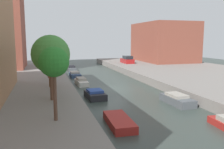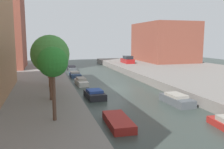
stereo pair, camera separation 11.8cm
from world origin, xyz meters
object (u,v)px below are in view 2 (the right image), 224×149
Objects in this scene: street_tree_0 at (53,63)px; moored_boat_left_3 at (81,82)px; street_tree_1 at (50,54)px; moored_boat_left_5 at (72,68)px; low_block_right at (164,42)px; moored_boat_left_1 at (118,122)px; moored_boat_left_2 at (95,95)px; street_tree_2 at (49,50)px; moored_boat_right_2 at (177,100)px; parked_car at (128,60)px; street_tree_3 at (48,52)px; moored_boat_left_4 at (75,75)px.

street_tree_0 is 1.23× the size of moored_boat_left_3.
street_tree_1 is 26.32m from moored_boat_left_5.
low_block_right is 3.77× the size of moored_boat_left_1.
moored_boat_left_2 is at bearing 89.79° from moored_boat_left_1.
street_tree_2 reaches higher than moored_boat_left_5.
moored_boat_right_2 is at bearing -115.74° from low_block_right.
street_tree_3 is at bearing -136.81° from parked_car.
moored_boat_left_4 is at bearing 71.50° from street_tree_2.
low_block_right reaches higher than moored_boat_left_4.
moored_boat_left_5 reaches higher than moored_boat_left_2.
moored_boat_left_5 is (-11.52, -0.98, -1.23)m from parked_car.
street_tree_1 is at bearing 176.10° from moored_boat_right_2.
low_block_right reaches higher than moored_boat_left_5.
moored_boat_right_2 is at bearing 29.23° from moored_boat_left_1.
street_tree_1 is (-25.39, -28.97, -0.52)m from low_block_right.
street_tree_2 is 1.38× the size of moored_boat_left_3.
parked_car is 25.98m from moored_boat_left_2.
moored_boat_left_3 is at bearing 75.74° from street_tree_0.
parked_car is at bearing 63.20° from street_tree_0.
moored_boat_left_5 is at bearing 104.01° from moored_boat_right_2.
moored_boat_left_3 is at bearing 52.63° from street_tree_2.
parked_car is at bearing 79.72° from moored_boat_right_2.
moored_boat_left_3 is (4.05, 10.79, -4.29)m from street_tree_1.
street_tree_2 reaches higher than moored_boat_left_2.
street_tree_0 is 1.03× the size of moored_boat_left_5.
moored_boat_left_5 is (0.35, 7.70, 0.07)m from moored_boat_left_4.
moored_boat_right_2 is (6.81, 3.81, 0.14)m from moored_boat_left_1.
moored_boat_left_1 is (4.25, -4.56, -4.42)m from street_tree_1.
moored_boat_left_5 reaches higher than moored_boat_left_4.
street_tree_2 is at bearing 112.94° from moored_boat_left_1.
moored_boat_left_4 is at bearing 79.80° from street_tree_0.
moored_boat_left_5 is at bearing 77.39° from street_tree_2.
street_tree_1 reaches higher than street_tree_2.
moored_boat_left_3 reaches higher than moored_boat_right_2.
moored_boat_left_1 is 7.97m from moored_boat_left_2.
moored_boat_left_3 reaches higher than moored_boat_left_5.
street_tree_0 is 10.43m from moored_boat_left_2.
moored_boat_left_5 is at bearing 89.45° from moored_boat_left_2.
moored_boat_left_2 is at bearing 63.43° from street_tree_0.
street_tree_3 is at bearing -145.50° from low_block_right.
moored_boat_left_4 is (4.14, 12.39, -4.43)m from street_tree_2.
moored_boat_left_3 is (-0.20, 15.36, 0.13)m from moored_boat_left_1.
moored_boat_left_4 is 19.87m from moored_boat_right_2.
street_tree_3 reaches higher than moored_boat_left_3.
moored_boat_left_2 reaches higher than moored_boat_left_1.
moored_boat_left_2 is at bearing -129.55° from low_block_right.
street_tree_1 reaches higher than moored_boat_left_4.
street_tree_1 is at bearing 90.00° from street_tree_0.
street_tree_1 is 31.16m from parked_car.
moored_boat_left_3 is at bearing 90.74° from moored_boat_left_1.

